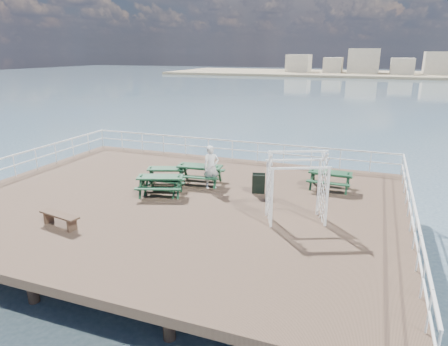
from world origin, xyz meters
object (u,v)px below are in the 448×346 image
at_px(picnic_table_b, 200,170).
at_px(picnic_table_d, 163,183).
at_px(picnic_table_c, 330,177).
at_px(picnic_table_e, 160,181).
at_px(trellis_arbor, 296,190).
at_px(picnic_table_a, 166,172).
at_px(person, 211,167).
at_px(flat_bench_far, 60,217).

xyz_separation_m(picnic_table_b, picnic_table_d, (-0.91, -1.87, -0.14)).
relative_size(picnic_table_c, picnic_table_e, 0.81).
bearing_deg(trellis_arbor, picnic_table_a, 137.77).
height_order(picnic_table_b, picnic_table_c, picnic_table_b).
relative_size(picnic_table_c, person, 0.97).
bearing_deg(trellis_arbor, picnic_table_b, 128.39).
xyz_separation_m(picnic_table_b, trellis_arbor, (4.93, -2.66, 0.53)).
relative_size(picnic_table_a, picnic_table_d, 1.22).
relative_size(picnic_table_b, picnic_table_c, 1.17).
height_order(picnic_table_a, picnic_table_d, picnic_table_a).
bearing_deg(person, picnic_table_c, -18.28).
relative_size(picnic_table_b, picnic_table_e, 0.94).
relative_size(picnic_table_c, flat_bench_far, 1.09).
xyz_separation_m(trellis_arbor, person, (-4.20, 2.27, -0.19)).
relative_size(picnic_table_e, trellis_arbor, 0.89).
bearing_deg(flat_bench_far, trellis_arbor, 35.18).
xyz_separation_m(picnic_table_d, picnic_table_e, (-0.05, -0.10, 0.11)).
relative_size(picnic_table_e, person, 1.20).
bearing_deg(picnic_table_e, picnic_table_c, 6.97).
bearing_deg(flat_bench_far, picnic_table_c, 52.49).
distance_m(picnic_table_d, trellis_arbor, 5.93).
xyz_separation_m(picnic_table_c, trellis_arbor, (-0.77, -4.00, 0.58)).
bearing_deg(picnic_table_a, picnic_table_b, -3.44).
bearing_deg(picnic_table_d, person, 38.39).
height_order(picnic_table_d, trellis_arbor, trellis_arbor).
relative_size(picnic_table_c, trellis_arbor, 0.72).
bearing_deg(picnic_table_b, person, -33.92).
bearing_deg(picnic_table_d, picnic_table_e, -120.99).
xyz_separation_m(picnic_table_a, picnic_table_d, (0.62, -1.43, -0.03)).
relative_size(picnic_table_a, picnic_table_e, 0.87).
bearing_deg(picnic_table_d, trellis_arbor, -11.43).
bearing_deg(picnic_table_c, picnic_table_a, -164.82).
xyz_separation_m(picnic_table_a, person, (2.26, 0.06, 0.45)).
relative_size(picnic_table_a, flat_bench_far, 1.17).
distance_m(picnic_table_b, picnic_table_d, 2.08).
distance_m(picnic_table_a, picnic_table_b, 1.60).
distance_m(picnic_table_d, person, 2.26).
bearing_deg(flat_bench_far, picnic_table_b, 77.47).
bearing_deg(picnic_table_a, picnic_table_d, -85.83).
bearing_deg(flat_bench_far, picnic_table_a, 89.85).
height_order(picnic_table_c, trellis_arbor, trellis_arbor).
xyz_separation_m(picnic_table_d, trellis_arbor, (5.84, -0.79, 0.67)).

